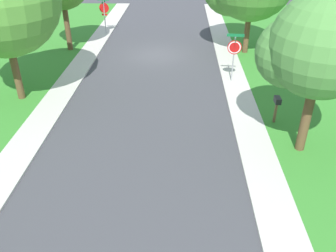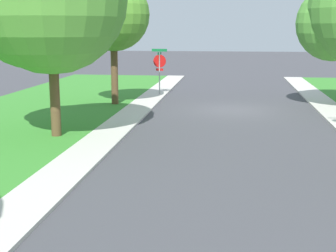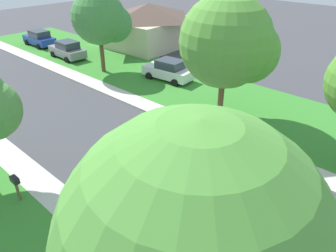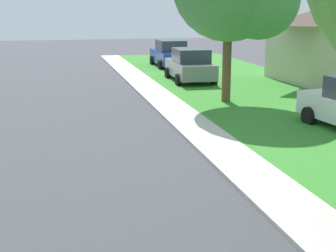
{
  "view_description": "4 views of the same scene",
  "coord_description": "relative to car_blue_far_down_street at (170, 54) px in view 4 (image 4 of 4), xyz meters",
  "views": [
    {
      "loc": [
        -1.61,
        22.93,
        8.03
      ],
      "look_at": [
        -1.18,
        11.8,
        1.4
      ],
      "focal_mm": 37.47,
      "sensor_mm": 36.0,
      "label": 1
    },
    {
      "loc": [
        0.14,
        23.85,
        4.01
      ],
      "look_at": [
        1.8,
        11.16,
        1.4
      ],
      "focal_mm": 51.91,
      "sensor_mm": 36.0,
      "label": 2
    },
    {
      "loc": [
        -9.53,
        -3.13,
        9.81
      ],
      "look_at": [
        1.71,
        7.15,
        1.4
      ],
      "focal_mm": 34.63,
      "sensor_mm": 36.0,
      "label": 3
    },
    {
      "loc": [
        0.14,
        0.31,
        3.99
      ],
      "look_at": [
        2.58,
        10.84,
        1.4
      ],
      "focal_mm": 54.72,
      "sensor_mm": 36.0,
      "label": 4
    }
  ],
  "objects": [
    {
      "name": "sidewalk_east",
      "position": [
        -2.98,
        -20.19,
        -0.82
      ],
      "size": [
        1.4,
        56.0,
        0.1
      ],
      "primitive_type": "cube",
      "color": "beige",
      "rests_on": "ground"
    },
    {
      "name": "car_blue_far_down_street",
      "position": [
        0.0,
        0.0,
        0.0
      ],
      "size": [
        2.05,
        4.31,
        1.76
      ],
      "color": "#1E389E",
      "rests_on": "ground"
    },
    {
      "name": "car_grey_across_road",
      "position": [
        -0.46,
        -6.41,
        0.0
      ],
      "size": [
        2.13,
        4.35,
        1.76
      ],
      "color": "gray",
      "rests_on": "ground"
    }
  ]
}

